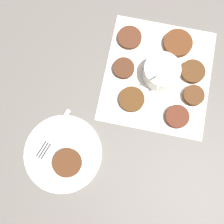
# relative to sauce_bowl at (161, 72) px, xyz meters

# --- Properties ---
(ground_plane) EXTENTS (4.00, 4.00, 0.00)m
(ground_plane) POSITION_rel_sauce_bowl_xyz_m (-0.03, -0.01, -0.03)
(ground_plane) COLOR #605B56
(napkin) EXTENTS (0.35, 0.33, 0.00)m
(napkin) POSITION_rel_sauce_bowl_xyz_m (0.00, -0.00, -0.03)
(napkin) COLOR white
(napkin) RESTS_ON ground_plane
(sauce_bowl) EXTENTS (0.11, 0.10, 0.10)m
(sauce_bowl) POSITION_rel_sauce_bowl_xyz_m (0.00, 0.00, 0.00)
(sauce_bowl) COLOR white
(sauce_bowl) RESTS_ON napkin
(fritter_0) EXTENTS (0.09, 0.09, 0.02)m
(fritter_0) POSITION_rel_sauce_bowl_xyz_m (-0.11, 0.03, -0.02)
(fritter_0) COLOR #593019
(fritter_0) RESTS_ON napkin
(fritter_1) EXTENTS (0.07, 0.07, 0.01)m
(fritter_1) POSITION_rel_sauce_bowl_xyz_m (0.09, -0.06, -0.02)
(fritter_1) COLOR #523218
(fritter_1) RESTS_ON napkin
(fritter_2) EXTENTS (0.07, 0.07, 0.02)m
(fritter_2) POSITION_rel_sauce_bowl_xyz_m (0.11, 0.08, -0.02)
(fritter_2) COLOR #582A1C
(fritter_2) RESTS_ON napkin
(fritter_3) EXTENTS (0.07, 0.07, 0.02)m
(fritter_3) POSITION_rel_sauce_bowl_xyz_m (-0.03, 0.09, -0.02)
(fritter_3) COLOR #503119
(fritter_3) RESTS_ON napkin
(fritter_4) EXTENTS (0.06, 0.06, 0.01)m
(fritter_4) POSITION_rel_sauce_bowl_xyz_m (0.01, -0.11, -0.02)
(fritter_4) COLOR #4C2B1B
(fritter_4) RESTS_ON napkin
(fritter_5) EXTENTS (0.06, 0.06, 0.02)m
(fritter_5) POSITION_rel_sauce_bowl_xyz_m (0.04, 0.11, -0.02)
(fritter_5) COLOR #52311A
(fritter_5) RESTS_ON napkin
(fritter_6) EXTENTS (0.07, 0.07, 0.01)m
(fritter_6) POSITION_rel_sauce_bowl_xyz_m (-0.09, -0.11, -0.02)
(fritter_6) COLOR #522C1C
(fritter_6) RESTS_ON napkin
(serving_plate) EXTENTS (0.21, 0.21, 0.02)m
(serving_plate) POSITION_rel_sauce_bowl_xyz_m (0.29, -0.20, -0.02)
(serving_plate) COLOR white
(serving_plate) RESTS_ON ground_plane
(fritter_on_plate) EXTENTS (0.08, 0.08, 0.02)m
(fritter_on_plate) POSITION_rel_sauce_bowl_xyz_m (0.31, -0.18, 0.00)
(fritter_on_plate) COLOR #512D19
(fritter_on_plate) RESTS_ON serving_plate
(fork) EXTENTS (0.16, 0.06, 0.00)m
(fork) POSITION_rel_sauce_bowl_xyz_m (0.27, -0.24, -0.00)
(fork) COLOR silver
(fork) RESTS_ON serving_plate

